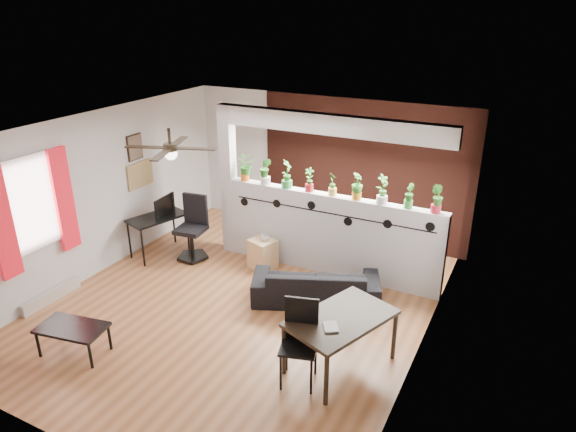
% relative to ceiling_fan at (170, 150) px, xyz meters
% --- Properties ---
extents(room_shell, '(6.30, 7.10, 2.90)m').
position_rel_ceiling_fan_xyz_m(room_shell, '(0.80, 0.30, -1.01)').
color(room_shell, brown).
rests_on(room_shell, ground).
extents(partition_wall, '(3.60, 0.18, 1.35)m').
position_rel_ceiling_fan_xyz_m(partition_wall, '(1.60, 1.80, -1.64)').
color(partition_wall, '#BCBCC1').
rests_on(partition_wall, ground).
extents(ceiling_header, '(3.60, 0.18, 0.30)m').
position_rel_ceiling_fan_xyz_m(ceiling_header, '(1.60, 1.80, 0.14)').
color(ceiling_header, silver).
rests_on(ceiling_header, room_shell).
extents(pier_column, '(0.22, 0.20, 2.60)m').
position_rel_ceiling_fan_xyz_m(pier_column, '(-0.31, 1.80, -1.01)').
color(pier_column, '#BCBCC1').
rests_on(pier_column, ground).
extents(brick_panel, '(3.90, 0.05, 2.60)m').
position_rel_ceiling_fan_xyz_m(brick_panel, '(1.60, 3.27, -1.01)').
color(brick_panel, brown).
rests_on(brick_panel, ground).
extents(vine_decal, '(3.31, 0.01, 0.30)m').
position_rel_ceiling_fan_xyz_m(vine_decal, '(1.60, 1.70, -1.23)').
color(vine_decal, black).
rests_on(vine_decal, partition_wall).
extents(window_assembly, '(0.09, 1.30, 1.55)m').
position_rel_ceiling_fan_xyz_m(window_assembly, '(-1.76, -0.90, -0.81)').
color(window_assembly, white).
rests_on(window_assembly, room_shell).
extents(baseboard_heater, '(0.08, 1.00, 0.18)m').
position_rel_ceiling_fan_xyz_m(baseboard_heater, '(-1.74, -0.90, -2.22)').
color(baseboard_heater, beige).
rests_on(baseboard_heater, ground).
extents(corkboard, '(0.03, 0.60, 0.45)m').
position_rel_ceiling_fan_xyz_m(corkboard, '(-1.78, 1.25, -0.96)').
color(corkboard, olive).
rests_on(corkboard, room_shell).
extents(framed_art, '(0.03, 0.34, 0.44)m').
position_rel_ceiling_fan_xyz_m(framed_art, '(-1.78, 1.20, -0.46)').
color(framed_art, '#8C7259').
rests_on(framed_art, room_shell).
extents(ceiling_fan, '(1.19, 1.19, 0.43)m').
position_rel_ceiling_fan_xyz_m(ceiling_fan, '(0.00, 0.00, 0.00)').
color(ceiling_fan, black).
rests_on(ceiling_fan, room_shell).
extents(potted_plant_0, '(0.22, 0.18, 0.42)m').
position_rel_ceiling_fan_xyz_m(potted_plant_0, '(0.02, 1.80, -0.74)').
color(potted_plant_0, orange).
rests_on(potted_plant_0, partition_wall).
extents(potted_plant_1, '(0.27, 0.24, 0.44)m').
position_rel_ceiling_fan_xyz_m(potted_plant_1, '(0.42, 1.80, -0.73)').
color(potted_plant_1, white).
rests_on(potted_plant_1, partition_wall).
extents(potted_plant_2, '(0.24, 0.28, 0.47)m').
position_rel_ceiling_fan_xyz_m(potted_plant_2, '(0.81, 1.80, -0.72)').
color(potted_plant_2, '#31883D').
rests_on(potted_plant_2, partition_wall).
extents(potted_plant_3, '(0.20, 0.16, 0.39)m').
position_rel_ceiling_fan_xyz_m(potted_plant_3, '(1.21, 1.80, -0.76)').
color(potted_plant_3, '#B01C23').
rests_on(potted_plant_3, partition_wall).
extents(potted_plant_4, '(0.23, 0.23, 0.37)m').
position_rel_ceiling_fan_xyz_m(potted_plant_4, '(1.60, 1.80, -0.76)').
color(potted_plant_4, '#E3B650').
rests_on(potted_plant_4, partition_wall).
extents(potted_plant_5, '(0.18, 0.21, 0.41)m').
position_rel_ceiling_fan_xyz_m(potted_plant_5, '(2.00, 1.80, -0.75)').
color(potted_plant_5, orange).
rests_on(potted_plant_5, partition_wall).
extents(potted_plant_6, '(0.28, 0.30, 0.45)m').
position_rel_ceiling_fan_xyz_m(potted_plant_6, '(2.39, 1.80, -0.73)').
color(potted_plant_6, silver).
rests_on(potted_plant_6, partition_wall).
extents(potted_plant_7, '(0.19, 0.22, 0.37)m').
position_rel_ceiling_fan_xyz_m(potted_plant_7, '(2.79, 1.80, -0.77)').
color(potted_plant_7, green).
rests_on(potted_plant_7, partition_wall).
extents(potted_plant_8, '(0.26, 0.24, 0.41)m').
position_rel_ceiling_fan_xyz_m(potted_plant_8, '(3.18, 1.80, -0.75)').
color(potted_plant_8, '#AF1C2C').
rests_on(potted_plant_8, partition_wall).
extents(sofa, '(1.91, 1.34, 0.52)m').
position_rel_ceiling_fan_xyz_m(sofa, '(1.74, 0.92, -2.05)').
color(sofa, black).
rests_on(sofa, ground).
extents(cube_shelf, '(0.49, 0.46, 0.49)m').
position_rel_ceiling_fan_xyz_m(cube_shelf, '(0.53, 1.46, -2.07)').
color(cube_shelf, tan).
rests_on(cube_shelf, ground).
extents(cup, '(0.16, 0.16, 0.10)m').
position_rel_ceiling_fan_xyz_m(cup, '(0.58, 1.46, -1.77)').
color(cup, gray).
rests_on(cup, cube_shelf).
extents(computer_desk, '(0.79, 1.09, 0.71)m').
position_rel_ceiling_fan_xyz_m(computer_desk, '(-1.33, 1.07, -1.67)').
color(computer_desk, black).
rests_on(computer_desk, ground).
extents(monitor, '(0.32, 0.08, 0.18)m').
position_rel_ceiling_fan_xyz_m(monitor, '(-1.33, 1.22, -1.51)').
color(monitor, black).
rests_on(monitor, computer_desk).
extents(office_chair, '(0.57, 0.57, 1.10)m').
position_rel_ceiling_fan_xyz_m(office_chair, '(-0.71, 1.23, -1.83)').
color(office_chair, black).
rests_on(office_chair, ground).
extents(dining_table, '(1.18, 1.47, 0.70)m').
position_rel_ceiling_fan_xyz_m(dining_table, '(2.62, -0.34, -1.69)').
color(dining_table, black).
rests_on(dining_table, ground).
extents(book, '(0.25, 0.27, 0.02)m').
position_rel_ceiling_fan_xyz_m(book, '(2.52, -0.64, -1.61)').
color(book, gray).
rests_on(book, dining_table).
extents(folding_chair, '(0.51, 0.51, 1.02)m').
position_rel_ceiling_fan_xyz_m(folding_chair, '(2.27, -0.73, -1.71)').
color(folding_chair, black).
rests_on(folding_chair, ground).
extents(coffee_table, '(0.91, 0.61, 0.39)m').
position_rel_ceiling_fan_xyz_m(coffee_table, '(-0.46, -1.62, -1.96)').
color(coffee_table, black).
rests_on(coffee_table, ground).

